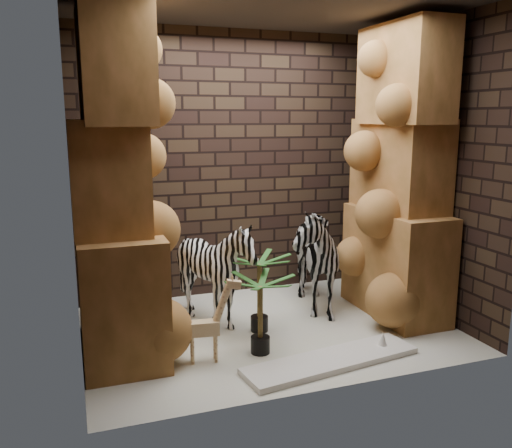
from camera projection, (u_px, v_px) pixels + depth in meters
name	position (u px, v px, depth m)	size (l,w,h in m)	color
floor	(269.00, 329.00, 5.23)	(3.50, 3.50, 0.00)	beige
ceiling	(271.00, 5.00, 4.63)	(3.50, 3.50, 0.00)	#36312E
wall_back	(231.00, 166.00, 6.09)	(3.50, 3.50, 0.00)	black
wall_front	(332.00, 195.00, 3.78)	(3.50, 3.50, 0.00)	black
wall_left	(70.00, 185.00, 4.36)	(3.00, 3.00, 0.00)	black
wall_right	(428.00, 171.00, 5.50)	(3.00, 3.00, 0.00)	black
rock_pillar_left	(114.00, 183.00, 4.47)	(0.68, 1.30, 3.00)	#BF7E46
rock_pillar_right	(400.00, 172.00, 5.39)	(0.58, 1.25, 3.00)	#BF7E46
zebra_right	(306.00, 246.00, 5.70)	(0.63, 1.17, 1.38)	white
zebra_left	(216.00, 277.00, 5.23)	(0.89, 1.10, 1.00)	white
giraffe_toy	(203.00, 319.00, 4.46)	(0.39, 0.13, 0.77)	beige
palm_front	(259.00, 293.00, 5.11)	(0.36, 0.36, 0.77)	#15441E
palm_back	(260.00, 314.00, 4.64)	(0.36, 0.36, 0.71)	#15441E
surfboard	(331.00, 360.00, 4.50)	(1.58, 0.39, 0.05)	white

